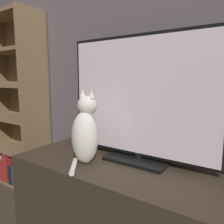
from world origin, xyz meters
The scene contains 5 objects.
wall_back centered at (0.00, 1.22, 1.30)m, with size 4.80×0.05×2.60m.
tv_stand centered at (0.00, 0.90, 0.25)m, with size 1.42×0.55×0.51m.
tv centered at (-0.03, 1.00, 0.85)m, with size 0.91×0.22×0.71m.
cat centered at (-0.26, 0.81, 0.68)m, with size 0.16×0.26×0.41m.
bookshelf centered at (-1.31, 1.08, 0.66)m, with size 0.62×0.28×1.53m.
Camera 1 is at (0.53, -0.09, 0.97)m, focal length 35.00 mm.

